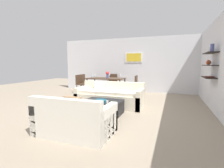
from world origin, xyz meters
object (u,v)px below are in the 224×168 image
Objects in this scene: centerpiece_vase at (107,74)px; dining_chair_left_near at (80,83)px; sofa_beige at (110,97)px; dining_chair_right_far at (134,84)px; dining_table at (106,79)px; dining_chair_left_far at (85,82)px; loveseat_white at (75,119)px; decorative_bowl at (101,101)px; wine_glass_head at (109,75)px; candle_jar at (107,102)px; dining_chair_head at (112,81)px; wine_glass_left_far at (95,75)px; coffee_table at (100,109)px; wine_glass_left_near at (93,75)px; wine_glass_right_far at (120,75)px.

dining_chair_left_near is at bearing -173.59° from centerpiece_vase.
sofa_beige is 2.50× the size of dining_chair_right_far.
dining_chair_left_far is (-1.26, 0.21, -0.17)m from dining_table.
dining_table is at bearing 104.23° from loveseat_white.
centerpiece_vase is (-1.07, 3.19, 0.51)m from decorative_bowl.
sofa_beige is 11.87× the size of wine_glass_head.
candle_jar is 4.02m from dining_chair_left_near.
dining_chair_right_far is 1.00× the size of dining_chair_left_near.
dining_chair_right_far is 1.00× the size of dining_chair_head.
dining_chair_right_far is 1.27m from centerpiece_vase.
dining_chair_head is (0.00, 0.87, -0.17)m from dining_table.
dining_table is at bearing 112.37° from candle_jar.
loveseat_white is at bearing -76.68° from centerpiece_vase.
coffee_table is at bearing -61.87° from wine_glass_left_far.
wine_glass_left_far is at bearing -177.20° from dining_chair_right_far.
loveseat_white is 1.67× the size of dining_chair_left_far.
candle_jar is at bearing -68.63° from centerpiece_vase.
loveseat_white is at bearing -62.87° from dining_chair_left_far.
dining_chair_head is at bearing 108.23° from sofa_beige.
wine_glass_left_near reaches higher than dining_chair_left_near.
wine_glass_head is at bearing 90.00° from dining_table.
dining_chair_right_far and dining_chair_head have the same top height.
dining_table is 9.18× the size of wine_glass_head.
dining_chair_head is at bearing 105.74° from decorative_bowl.
dining_chair_right_far reaches higher than candle_jar.
dining_chair_left_near is (-2.22, 1.86, 0.21)m from sofa_beige.
wine_glass_right_far is at bearing 16.89° from centerpiece_vase.
dining_chair_left_near reaches higher than candle_jar.
centerpiece_vase is at bearing -32.09° from dining_table.
dining_table is at bearing 10.00° from wine_glass_left_near.
centerpiece_vase is (-1.03, 3.13, 0.74)m from coffee_table.
dining_chair_head is 5.02× the size of wine_glass_left_far.
dining_chair_head is at bearing 105.45° from coffee_table.
dining_chair_left_near is 1.96m from wine_glass_right_far.
decorative_bowl is at bearing -81.30° from wine_glass_right_far.
decorative_bowl is at bearing -60.06° from wine_glass_left_near.
dining_chair_left_near is 2.87× the size of centerpiece_vase.
candle_jar is 0.09× the size of dining_chair_left_near.
candle_jar is at bearing -69.86° from wine_glass_head.
dining_chair_left_far is 1.94m from wine_glass_right_far.
wine_glass_left_far is (-1.90, -0.09, 0.37)m from dining_chair_right_far.
dining_chair_left_near is at bearing -90.00° from dining_chair_left_far.
coffee_table is 0.24m from decorative_bowl.
wine_glass_head is at bearing -90.00° from dining_chair_head.
wine_glass_right_far is at bearing 10.00° from wine_glass_left_near.
wine_glass_right_far is (1.90, -0.09, 0.37)m from dining_chair_left_far.
wine_glass_left_near is at bearing 119.94° from decorative_bowl.
dining_chair_left_far is at bearing 126.85° from candle_jar.
wine_glass_left_far is at bearing 118.13° from coffee_table.
dining_chair_right_far is at bearing 88.34° from decorative_bowl.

